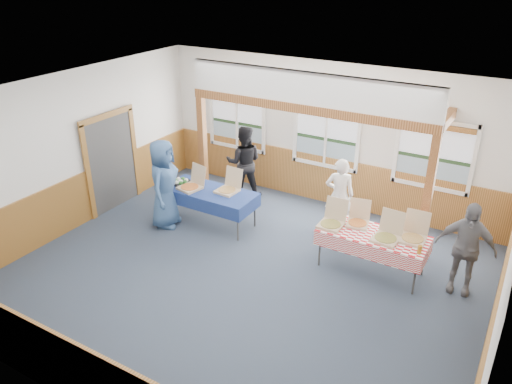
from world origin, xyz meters
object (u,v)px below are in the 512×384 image
person_grey (465,248)px  table_right (373,236)px  man_blue (164,184)px  woman_white (339,195)px  table_left (210,193)px  woman_black (244,162)px

person_grey → table_right: bearing=-176.2°
table_right → man_blue: man_blue is taller
woman_white → table_left: bearing=3.3°
woman_white → woman_black: 2.53m
woman_black → man_blue: 2.11m
woman_white → man_blue: man_blue is taller
table_right → woman_black: 3.87m
woman_black → table_right: bearing=130.1°
table_left → table_right: bearing=-0.9°
table_left → person_grey: person_grey is taller
table_right → woman_white: woman_white is taller
woman_white → man_blue: (-3.19, -1.61, 0.15)m
person_grey → woman_white: bearing=156.9°
table_left → table_right: (3.50, -0.01, -0.00)m
woman_black → man_blue: man_blue is taller
table_left → man_blue: size_ratio=1.05×
table_right → woman_white: size_ratio=1.31×
man_blue → person_grey: man_blue is taller
table_left → woman_white: size_ratio=1.25×
table_right → woman_white: bearing=159.4°
woman_white → table_right: bearing=113.7°
table_left → man_blue: (-0.77, -0.52, 0.24)m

